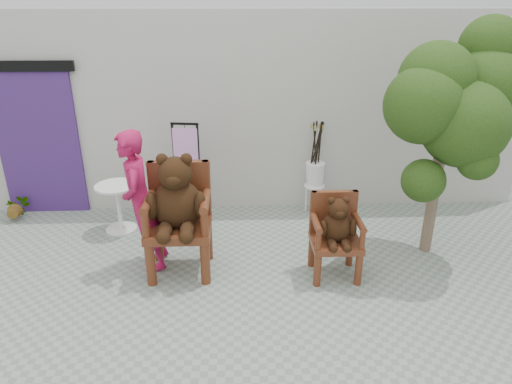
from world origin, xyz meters
TOP-DOWN VIEW (x-y plane):
  - ground_plane at (0.00, 0.00)m, footprint 60.00×60.00m
  - back_wall at (0.00, 3.10)m, footprint 9.00×1.00m
  - doorway at (-3.00, 2.58)m, footprint 1.40×0.11m
  - chair_big at (-0.72, 0.73)m, footprint 0.76×0.80m
  - chair_small at (1.14, 0.56)m, footprint 0.58×0.55m
  - person at (-1.16, 0.85)m, footprint 0.48×0.68m
  - cafe_table at (-1.72, 1.84)m, footprint 0.60×0.60m
  - display_stand at (-0.75, 2.13)m, footprint 0.50×0.41m
  - stool_bucket at (1.18, 2.35)m, footprint 0.32×0.32m
  - tree at (2.50, 1.01)m, footprint 1.70×1.57m
  - potted_plant at (-3.40, 2.30)m, footprint 0.37×0.33m

SIDE VIEW (x-z plane):
  - ground_plane at x=0.00m, z-range 0.00..0.00m
  - potted_plant at x=-3.40m, z-range 0.00..0.37m
  - cafe_table at x=-1.72m, z-range 0.09..0.79m
  - display_stand at x=-0.75m, z-range -0.17..1.34m
  - chair_small at x=1.14m, z-range 0.10..1.13m
  - stool_bucket at x=1.18m, z-range -0.08..1.37m
  - person at x=-1.16m, z-range 0.00..1.75m
  - chair_big at x=-0.72m, z-range 0.11..1.63m
  - doorway at x=-3.00m, z-range 0.00..2.33m
  - back_wall at x=0.00m, z-range 0.00..3.00m
  - tree at x=2.50m, z-range 0.55..3.51m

